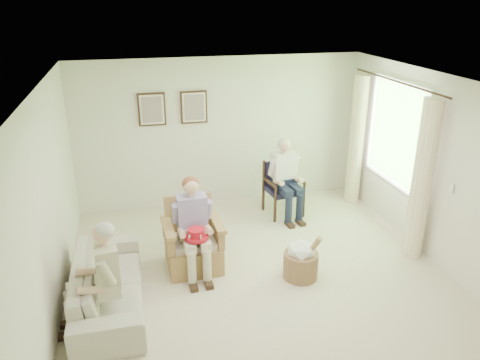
# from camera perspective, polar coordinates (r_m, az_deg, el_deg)

# --- Properties ---
(floor) EXTENTS (5.50, 5.50, 0.00)m
(floor) POSITION_cam_1_polar(r_m,az_deg,el_deg) (6.33, 2.81, -12.46)
(floor) COLOR beige
(floor) RESTS_ON ground
(back_wall) EXTENTS (5.00, 0.04, 2.60)m
(back_wall) POSITION_cam_1_polar(r_m,az_deg,el_deg) (8.22, -2.43, 5.82)
(back_wall) COLOR silver
(back_wall) RESTS_ON ground
(front_wall) EXTENTS (5.00, 0.04, 2.60)m
(front_wall) POSITION_cam_1_polar(r_m,az_deg,el_deg) (3.54, 16.53, -18.97)
(front_wall) COLOR silver
(front_wall) RESTS_ON ground
(left_wall) EXTENTS (0.04, 5.50, 2.60)m
(left_wall) POSITION_cam_1_polar(r_m,az_deg,el_deg) (5.58, -22.48, -3.88)
(left_wall) COLOR silver
(left_wall) RESTS_ON ground
(right_wall) EXTENTS (0.04, 5.50, 2.60)m
(right_wall) POSITION_cam_1_polar(r_m,az_deg,el_deg) (6.81, 23.65, 0.51)
(right_wall) COLOR silver
(right_wall) RESTS_ON ground
(ceiling) EXTENTS (5.00, 5.50, 0.02)m
(ceiling) POSITION_cam_1_polar(r_m,az_deg,el_deg) (5.32, 3.32, 11.37)
(ceiling) COLOR white
(ceiling) RESTS_ON back_wall
(window) EXTENTS (0.13, 2.50, 1.63)m
(window) POSITION_cam_1_polar(r_m,az_deg,el_deg) (7.64, 18.52, 5.67)
(window) COLOR #2D6B23
(window) RESTS_ON right_wall
(curtain_left) EXTENTS (0.34, 0.34, 2.30)m
(curtain_left) POSITION_cam_1_polar(r_m,az_deg,el_deg) (6.93, 21.29, -0.12)
(curtain_left) COLOR #F9E8C3
(curtain_left) RESTS_ON ground
(curtain_right) EXTENTS (0.34, 0.34, 2.30)m
(curtain_right) POSITION_cam_1_polar(r_m,az_deg,el_deg) (8.50, 14.01, 4.67)
(curtain_right) COLOR #F9E8C3
(curtain_right) RESTS_ON ground
(framed_print_left) EXTENTS (0.45, 0.05, 0.55)m
(framed_print_left) POSITION_cam_1_polar(r_m,az_deg,el_deg) (7.93, -10.70, 8.45)
(framed_print_left) COLOR #382114
(framed_print_left) RESTS_ON back_wall
(framed_print_right) EXTENTS (0.45, 0.05, 0.55)m
(framed_print_right) POSITION_cam_1_polar(r_m,az_deg,el_deg) (7.99, -5.63, 8.82)
(framed_print_right) COLOR #382114
(framed_print_right) RESTS_ON back_wall
(wicker_armchair) EXTENTS (0.75, 0.75, 0.96)m
(wicker_armchair) POSITION_cam_1_polar(r_m,az_deg,el_deg) (6.56, -5.75, -8.04)
(wicker_armchair) COLOR #A8834F
(wicker_armchair) RESTS_ON ground
(wood_armchair) EXTENTS (0.58, 0.54, 0.89)m
(wood_armchair) POSITION_cam_1_polar(r_m,az_deg,el_deg) (8.06, 5.15, -0.69)
(wood_armchair) COLOR black
(wood_armchair) RESTS_ON ground
(sofa) EXTENTS (2.03, 0.79, 0.59)m
(sofa) POSITION_cam_1_polar(r_m,az_deg,el_deg) (6.01, -15.78, -12.05)
(sofa) COLOR beige
(sofa) RESTS_ON ground
(person_wicker) EXTENTS (0.40, 0.62, 1.31)m
(person_wicker) POSITION_cam_1_polar(r_m,az_deg,el_deg) (6.24, -5.73, -5.00)
(person_wicker) COLOR beige
(person_wicker) RESTS_ON ground
(person_dark) EXTENTS (0.40, 0.63, 1.32)m
(person_dark) POSITION_cam_1_polar(r_m,az_deg,el_deg) (7.83, 5.56, 0.80)
(person_dark) COLOR #181E35
(person_dark) RESTS_ON ground
(person_sofa) EXTENTS (0.42, 0.63, 1.26)m
(person_sofa) POSITION_cam_1_polar(r_m,az_deg,el_deg) (5.44, -16.31, -10.72)
(person_sofa) COLOR beige
(person_sofa) RESTS_ON ground
(red_hat) EXTENTS (0.31, 0.31, 0.14)m
(red_hat) POSITION_cam_1_polar(r_m,az_deg,el_deg) (6.10, -5.33, -6.66)
(red_hat) COLOR #B41221
(red_hat) RESTS_ON person_wicker
(hatbox) EXTENTS (0.53, 0.53, 0.68)m
(hatbox) POSITION_cam_1_polar(r_m,az_deg,el_deg) (6.36, 7.46, -9.60)
(hatbox) COLOR tan
(hatbox) RESTS_ON ground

